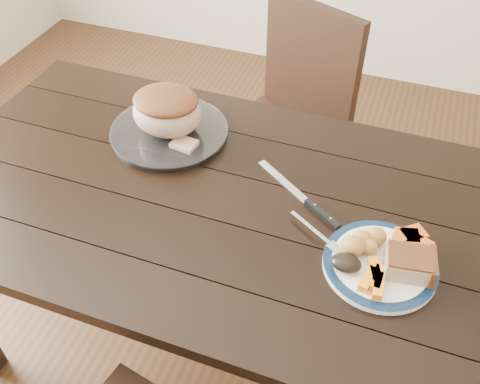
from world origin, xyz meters
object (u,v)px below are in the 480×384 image
(dining_table, at_px, (216,217))
(roast_joint, at_px, (167,112))
(chair_far, at_px, (289,114))
(carving_knife, at_px, (312,205))
(dinner_plate, at_px, (380,265))
(serving_platter, at_px, (169,133))
(fork, at_px, (320,236))
(pork_slice, at_px, (409,264))

(dining_table, bearing_deg, roast_joint, 139.48)
(chair_far, bearing_deg, carving_knife, 133.48)
(chair_far, height_order, roast_joint, chair_far)
(chair_far, distance_m, dinner_plate, 0.97)
(roast_joint, bearing_deg, serving_platter, 0.00)
(serving_platter, bearing_deg, roast_joint, 0.00)
(dinner_plate, distance_m, fork, 0.15)
(chair_far, relative_size, fork, 5.79)
(pork_slice, distance_m, roast_joint, 0.80)
(serving_platter, height_order, pork_slice, pork_slice)
(pork_slice, xyz_separation_m, fork, (-0.21, 0.03, -0.02))
(chair_far, height_order, dinner_plate, chair_far)
(chair_far, height_order, carving_knife, chair_far)
(fork, bearing_deg, dinner_plate, 20.67)
(chair_far, height_order, fork, chair_far)
(chair_far, relative_size, serving_platter, 2.69)
(pork_slice, height_order, carving_knife, pork_slice)
(dining_table, distance_m, fork, 0.33)
(chair_far, xyz_separation_m, serving_platter, (-0.24, -0.54, 0.23))
(chair_far, distance_m, pork_slice, 1.01)
(dining_table, relative_size, serving_platter, 4.64)
(dining_table, bearing_deg, chair_far, 88.93)
(chair_far, xyz_separation_m, roast_joint, (-0.24, -0.54, 0.31))
(dining_table, xyz_separation_m, pork_slice, (0.52, -0.10, 0.14))
(dining_table, height_order, pork_slice, pork_slice)
(roast_joint, height_order, carving_knife, roast_joint)
(serving_platter, distance_m, fork, 0.59)
(fork, distance_m, roast_joint, 0.59)
(fork, height_order, carving_knife, fork)
(dining_table, distance_m, dinner_plate, 0.48)
(serving_platter, bearing_deg, dinner_plate, -23.03)
(dining_table, bearing_deg, pork_slice, -11.32)
(pork_slice, relative_size, carving_knife, 0.38)
(dining_table, bearing_deg, fork, -12.81)
(chair_far, distance_m, fork, 0.89)
(fork, xyz_separation_m, roast_joint, (-0.53, 0.26, 0.06))
(dining_table, height_order, carving_knife, carving_knife)
(pork_slice, bearing_deg, carving_knife, 150.86)
(carving_knife, bearing_deg, pork_slice, 5.62)
(serving_platter, bearing_deg, chair_far, 66.31)
(roast_joint, distance_m, carving_knife, 0.51)
(chair_far, distance_m, serving_platter, 0.63)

